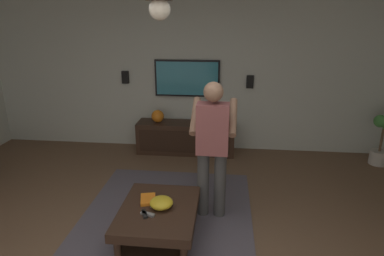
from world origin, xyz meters
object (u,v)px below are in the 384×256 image
Objects in this scene: bowl at (161,203)px; remote_grey at (148,214)px; coffee_table at (159,216)px; person_standing at (212,143)px; tv at (187,78)px; vase_round at (158,116)px; remote_white at (157,205)px; remote_black at (144,214)px; wall_speaker_left at (250,82)px; book at (148,199)px; wall_speaker_right at (125,77)px; media_console at (186,138)px.

remote_grey is at bearing 144.31° from bowl.
bowl is 0.20m from remote_grey.
person_standing is at bearing -43.36° from coffee_table.
bowl is (-0.55, 0.50, -0.48)m from person_standing.
vase_round is (-0.25, 0.49, -0.63)m from tv.
person_standing is 10.93× the size of remote_white.
remote_grey is at bearing 151.02° from coffee_table.
coffee_table is at bearing 119.04° from remote_black.
wall_speaker_left reaches higher than remote_white.
book reaches higher than coffee_table.
remote_white is 0.68× the size of book.
wall_speaker_right reaches higher than vase_round.
wall_speaker_left is at bearing 103.16° from media_console.
vase_round reaches higher than bowl.
bowl is (-2.45, -0.05, 0.18)m from media_console.
tv is 1.11m from wall_speaker_right.
media_console is at bearing 17.75° from person_standing.
vase_round is (1.89, 1.04, -0.27)m from person_standing.
bowl is 0.07m from remote_white.
person_standing is 1.09m from remote_black.
remote_black is at bearing -2.11° from media_console.
remote_black is (-0.14, 0.11, 0.12)m from coffee_table.
book is 1.00× the size of vase_round.
media_console is at bearing 107.99° from remote_grey.
vase_round reaches higher than remote_black.
vase_round is 1.00× the size of wall_speaker_left.
wall_speaker_right reaches higher than media_console.
remote_grey is 0.68× the size of wall_speaker_right.
coffee_table is 4.55× the size of wall_speaker_left.
media_console is at bearing 72.85° from remote_white.
media_console is at bearing 103.16° from wall_speaker_left.
tv is 5.14× the size of vase_round.
remote_black is (-2.61, 0.10, 0.14)m from media_console.
tv is 2.73m from book.
person_standing is (-2.14, -0.55, -0.36)m from tv.
vase_round is (2.33, 0.37, 0.24)m from book.
remote_grey is at bearing -170.67° from vase_round.
coffee_table is at bearing 138.31° from person_standing.
tv reaches higher than vase_round.
wall_speaker_left reaches higher than remote_grey.
person_standing is 7.45× the size of wall_speaker_right.
tv is at bearing -90.68° from wall_speaker_right.
tv reaches higher than book.
tv is 5.14× the size of wall_speaker_left.
tv is 7.54× the size of remote_grey.
coffee_table is 4.55× the size of wall_speaker_right.
remote_grey is at bearing 158.12° from wall_speaker_left.
book is 1.00× the size of wall_speaker_right.
person_standing reaches higher than wall_speaker_left.
person_standing reaches higher than remote_grey.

